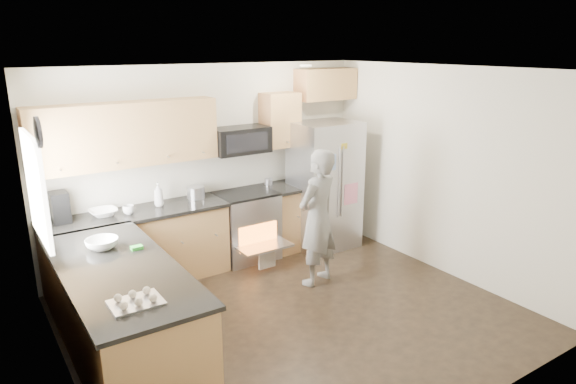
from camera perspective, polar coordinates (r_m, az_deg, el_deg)
ground at (r=5.73m, az=0.76°, el=-13.57°), size 4.50×4.50×0.00m
room_shell at (r=5.10m, az=0.38°, el=2.96°), size 4.54×4.04×2.62m
back_cabinet_run at (r=6.53m, az=-12.23°, el=-0.90°), size 4.45×0.64×2.50m
peninsula at (r=5.07m, az=-17.92°, el=-12.66°), size 0.96×2.36×1.02m
stove_range at (r=6.95m, az=-4.72°, el=-2.04°), size 0.76×0.97×1.79m
refrigerator at (r=7.29m, az=4.09°, el=0.72°), size 0.89×0.71×1.81m
person at (r=6.15m, az=3.30°, el=-2.88°), size 0.70×0.57×1.67m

